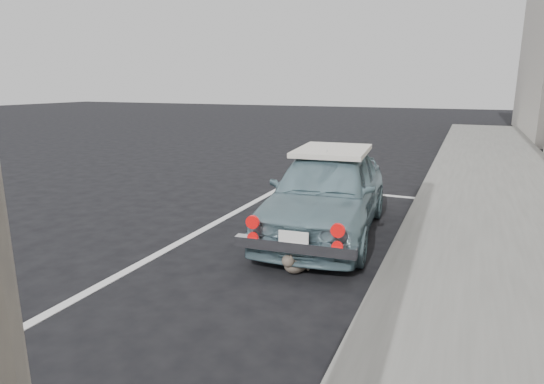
{
  "coord_description": "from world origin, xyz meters",
  "views": [
    {
      "loc": [
        2.55,
        -2.15,
        2.1
      ],
      "look_at": [
        0.32,
        3.02,
        0.75
      ],
      "focal_mm": 30.0,
      "sensor_mm": 36.0,
      "label": 1
    }
  ],
  "objects": [
    {
      "name": "pline_side",
      "position": [
        -0.9,
        3.0,
        0.0
      ],
      "size": [
        0.12,
        7.0,
        0.01
      ],
      "primitive_type": "cube",
      "color": "silver",
      "rests_on": "ground"
    },
    {
      "name": "cat",
      "position": [
        0.89,
        2.38,
        0.13
      ],
      "size": [
        0.33,
        0.52,
        0.29
      ],
      "rotation": [
        0.0,
        0.0,
        -0.28
      ],
      "color": "brown",
      "rests_on": "ground"
    },
    {
      "name": "sidewalk",
      "position": [
        3.2,
        2.0,
        0.07
      ],
      "size": [
        2.8,
        40.0,
        0.15
      ],
      "primitive_type": "cube",
      "color": "slate",
      "rests_on": "ground"
    },
    {
      "name": "pline_front",
      "position": [
        0.5,
        6.5,
        0.0
      ],
      "size": [
        3.0,
        0.12,
        0.01
      ],
      "primitive_type": "cube",
      "color": "silver",
      "rests_on": "ground"
    },
    {
      "name": "retro_coupe",
      "position": [
        0.78,
        3.92,
        0.61
      ],
      "size": [
        1.74,
        3.66,
        1.21
      ],
      "rotation": [
        0.0,
        0.0,
        0.09
      ],
      "color": "gray",
      "rests_on": "ground"
    },
    {
      "name": "ground",
      "position": [
        0.0,
        0.0,
        0.0
      ],
      "size": [
        80.0,
        80.0,
        0.0
      ],
      "primitive_type": "plane",
      "color": "black",
      "rests_on": "ground"
    }
  ]
}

